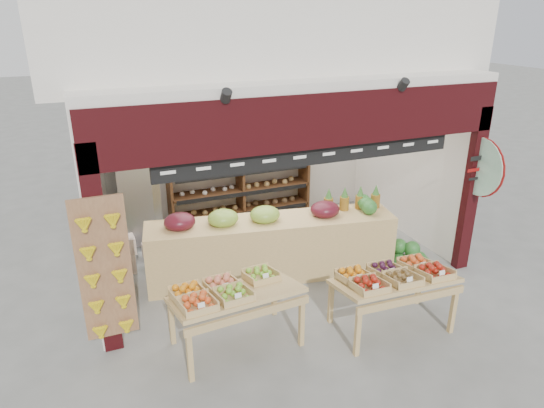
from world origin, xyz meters
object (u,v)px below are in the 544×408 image
Objects in this scene: watermelon_pile at (410,260)px; display_table_left at (227,293)px; mid_counter at (271,246)px; cardboard_stack at (138,256)px; back_shelving at (240,173)px; display_table_right at (394,277)px; refrigerator at (134,197)px.

display_table_left is at bearing -167.66° from watermelon_pile.
cardboard_stack is at bearing 151.88° from mid_counter.
display_table_right is at bearing -79.74° from back_shelving.
mid_counter is at bearing 161.74° from watermelon_pile.
back_shelving reaches higher than display_table_right.
display_table_left is at bearing 168.03° from display_table_right.
refrigerator is 0.46× the size of mid_counter.
back_shelving is at bearing 83.98° from mid_counter.
back_shelving is 1.79× the size of display_table_right.
display_table_right is 1.78m from watermelon_pile.
back_shelving is 3.52m from watermelon_pile.
refrigerator is at bearing 82.25° from cardboard_stack.
refrigerator is at bearing 145.71° from watermelon_pile.
cardboard_stack is at bearing 134.63° from display_table_right.
mid_counter is 1.86m from display_table_left.
refrigerator reaches higher than display_table_left.
display_table_left is (-1.38, -3.54, -0.29)m from back_shelving.
watermelon_pile is (1.92, -2.81, -0.88)m from back_shelving.
cardboard_stack is at bearing 156.89° from watermelon_pile.
back_shelving is 2.94× the size of cardboard_stack.
back_shelving is 2.54m from cardboard_stack.
display_table_right is (0.94, -1.88, 0.24)m from mid_counter.
back_shelving is at bearing 26.56° from cardboard_stack.
mid_counter is 2.29m from watermelon_pile.
back_shelving is 0.71× the size of mid_counter.
watermelon_pile is at bearing -50.36° from refrigerator.
refrigerator is 2.59× the size of watermelon_pile.
mid_counter reaches higher than display_table_right.
mid_counter is 2.52× the size of display_table_right.
back_shelving is 3.81m from display_table_left.
back_shelving is 1.54× the size of refrigerator.
display_table_right is (2.74, -3.86, -0.14)m from refrigerator.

